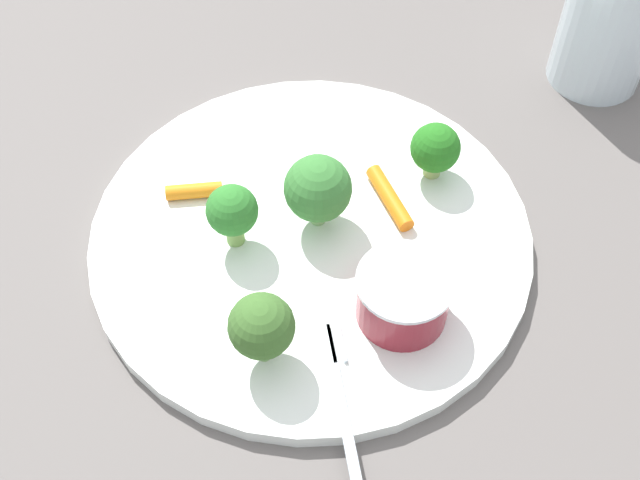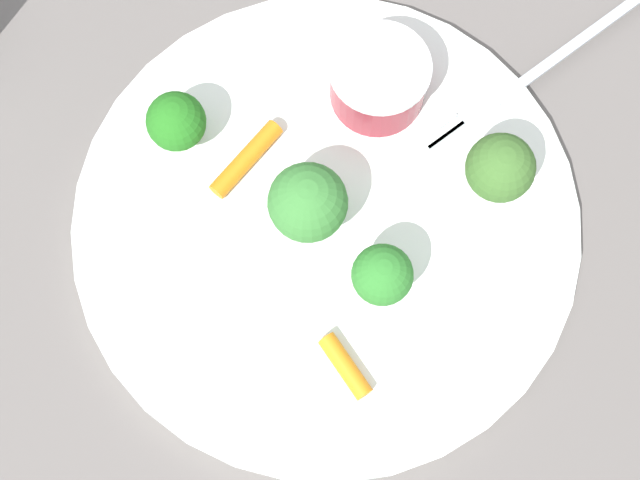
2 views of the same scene
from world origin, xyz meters
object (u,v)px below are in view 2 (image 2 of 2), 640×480
at_px(broccoli_floret_1, 176,122).
at_px(carrot_stick_0, 246,159).
at_px(sauce_cup, 378,80).
at_px(fork, 538,65).
at_px(plate, 326,224).
at_px(carrot_stick_1, 345,366).
at_px(broccoli_floret_0, 376,280).
at_px(broccoli_floret_2, 308,203).
at_px(broccoli_floret_3, 500,168).

relative_size(broccoli_floret_1, carrot_stick_0, 0.80).
bearing_deg(sauce_cup, fork, -115.83).
distance_m(plate, broccoli_floret_1, 0.11).
height_order(carrot_stick_1, fork, carrot_stick_1).
xyz_separation_m(broccoli_floret_0, fork, (0.05, -0.17, -0.03)).
bearing_deg(broccoli_floret_0, broccoli_floret_2, 4.29).
bearing_deg(carrot_stick_0, fork, -106.89).
xyz_separation_m(sauce_cup, broccoli_floret_3, (-0.09, -0.02, 0.02)).
height_order(broccoli_floret_3, fork, broccoli_floret_3).
bearing_deg(broccoli_floret_0, carrot_stick_0, 6.49).
xyz_separation_m(sauce_cup, carrot_stick_0, (0.01, 0.09, -0.01)).
xyz_separation_m(plate, carrot_stick_1, (-0.08, 0.04, 0.01)).
bearing_deg(carrot_stick_1, broccoli_floret_0, -57.29).
xyz_separation_m(broccoli_floret_1, broccoli_floret_3, (-0.14, -0.13, 0.01)).
bearing_deg(carrot_stick_1, broccoli_floret_2, -22.87).
distance_m(broccoli_floret_1, broccoli_floret_2, 0.09).
relative_size(broccoli_floret_2, carrot_stick_1, 1.44).
xyz_separation_m(plate, sauce_cup, (0.05, -0.07, 0.03)).
relative_size(broccoli_floret_0, broccoli_floret_3, 0.91).
bearing_deg(broccoli_floret_1, broccoli_floret_0, -166.36).
relative_size(carrot_stick_1, fork, 0.21).
relative_size(sauce_cup, fork, 0.33).
height_order(sauce_cup, broccoli_floret_2, broccoli_floret_2).
height_order(broccoli_floret_3, carrot_stick_0, broccoli_floret_3).
distance_m(broccoli_floret_0, broccoli_floret_3, 0.10).
bearing_deg(broccoli_floret_2, fork, -91.17).
relative_size(broccoli_floret_2, fork, 0.31).
height_order(plate, broccoli_floret_3, broccoli_floret_3).
height_order(carrot_stick_0, fork, carrot_stick_0).
bearing_deg(broccoli_floret_2, broccoli_floret_3, -115.78).
xyz_separation_m(carrot_stick_1, fork, (0.08, -0.21, -0.00)).
distance_m(plate, carrot_stick_1, 0.09).
xyz_separation_m(sauce_cup, broccoli_floret_1, (0.05, 0.11, 0.01)).
relative_size(plate, carrot_stick_1, 7.69).
bearing_deg(sauce_cup, broccoli_floret_0, 141.72).
height_order(plate, carrot_stick_1, carrot_stick_1).
bearing_deg(fork, sauce_cup, 64.17).
xyz_separation_m(broccoli_floret_2, fork, (-0.00, -0.18, -0.03)).
bearing_deg(carrot_stick_1, fork, -69.26).
bearing_deg(broccoli_floret_2, plate, -126.11).
relative_size(broccoli_floret_0, carrot_stick_0, 0.90).
xyz_separation_m(broccoli_floret_0, broccoli_floret_1, (0.15, 0.04, -0.01)).
distance_m(plate, carrot_stick_0, 0.06).
bearing_deg(fork, broccoli_floret_2, 88.83).
distance_m(broccoli_floret_2, fork, 0.18).
bearing_deg(broccoli_floret_3, broccoli_floret_2, 64.22).
bearing_deg(sauce_cup, broccoli_floret_1, 67.65).
xyz_separation_m(plate, carrot_stick_0, (0.06, 0.02, 0.01)).
bearing_deg(plate, broccoli_floret_3, -114.69).
xyz_separation_m(broccoli_floret_3, fork, (0.05, -0.08, -0.03)).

